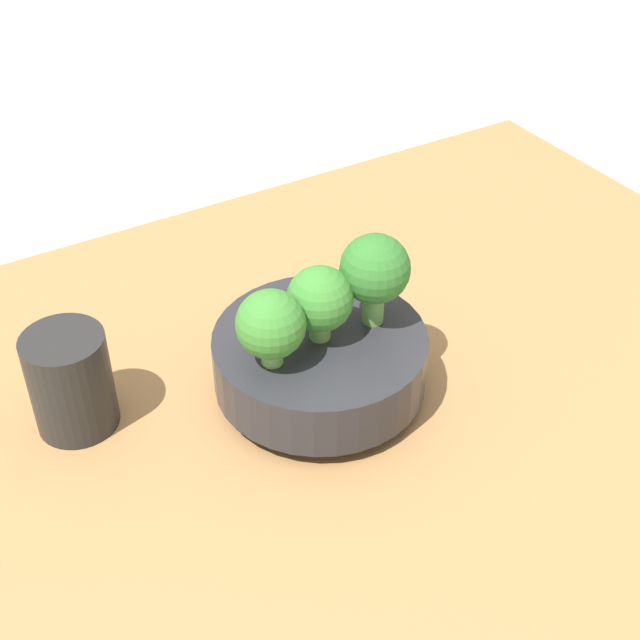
# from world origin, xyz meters

# --- Properties ---
(ground_plane) EXTENTS (6.00, 6.00, 0.00)m
(ground_plane) POSITION_xyz_m (0.00, 0.00, 0.00)
(ground_plane) COLOR beige
(table) EXTENTS (1.20, 0.75, 0.04)m
(table) POSITION_xyz_m (0.00, 0.00, 0.02)
(table) COLOR #9E7042
(table) RESTS_ON ground_plane
(bowl) EXTENTS (0.21, 0.21, 0.07)m
(bowl) POSITION_xyz_m (-0.03, 0.01, 0.08)
(bowl) COLOR #28282D
(bowl) RESTS_ON table
(broccoli_floret_left) EXTENTS (0.07, 0.07, 0.09)m
(broccoli_floret_left) POSITION_xyz_m (-0.09, 0.01, 0.17)
(broccoli_floret_left) COLOR #609347
(broccoli_floret_left) RESTS_ON bowl
(broccoli_floret_right) EXTENTS (0.06, 0.06, 0.08)m
(broccoli_floret_right) POSITION_xyz_m (0.02, 0.02, 0.15)
(broccoli_floret_right) COLOR #7AB256
(broccoli_floret_right) RESTS_ON bowl
(broccoli_floret_center) EXTENTS (0.06, 0.06, 0.08)m
(broccoli_floret_center) POSITION_xyz_m (-0.03, 0.01, 0.15)
(broccoli_floret_center) COLOR #6BA34C
(broccoli_floret_center) RESTS_ON bowl
(cup) EXTENTS (0.08, 0.08, 0.10)m
(cup) POSITION_xyz_m (0.19, -0.07, 0.09)
(cup) COLOR black
(cup) RESTS_ON table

